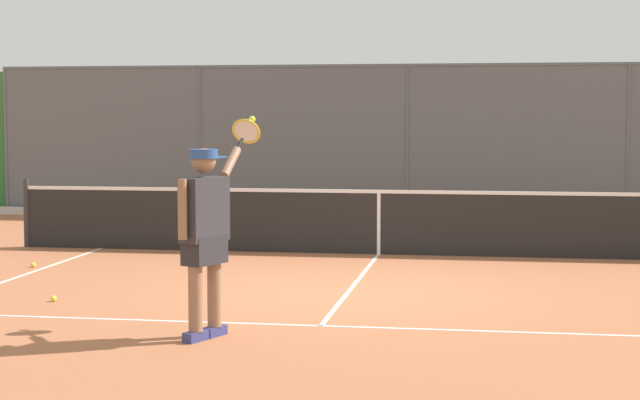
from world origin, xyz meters
The scene contains 7 objects.
ground_plane centered at (0.00, 0.00, 0.00)m, with size 60.00×60.00×0.00m, color #A8603D.
court_line_markings centered at (0.00, 2.25, 0.00)m, with size 8.70×9.91×0.01m.
fence_backdrop centered at (0.00, -9.50, 1.48)m, with size 19.83×1.37×3.07m.
tennis_net centered at (0.00, -3.53, 0.49)m, with size 11.17×0.09×1.07m.
tennis_player centered at (0.96, 2.63, 1.05)m, with size 0.55×1.42×2.06m.
tennis_ball_mid_court centered at (4.50, -1.44, 0.03)m, with size 0.07×0.07×0.07m, color #D6E042.
tennis_ball_by_sideline centered at (3.15, 1.03, 0.03)m, with size 0.07×0.07×0.07m, color #D6E042.
Camera 1 is at (-1.62, 12.03, 2.07)m, focal length 59.50 mm.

